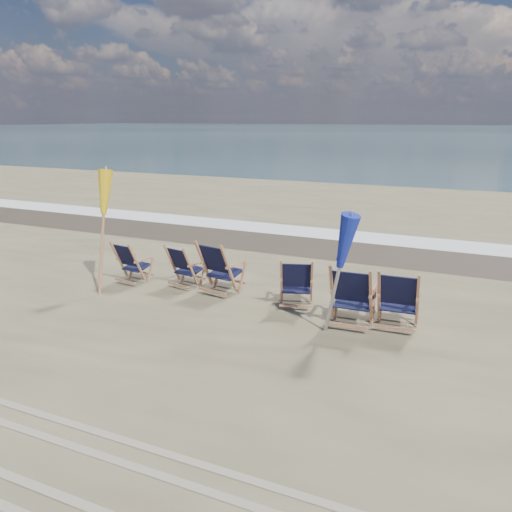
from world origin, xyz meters
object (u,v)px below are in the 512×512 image
at_px(beach_chair_4, 371,300).
at_px(beach_chair_2, 229,271).
at_px(beach_chair_1, 190,268).
at_px(umbrella_yellow, 99,198).
at_px(umbrella_blue, 338,245).
at_px(beach_chair_3, 312,284).
at_px(beach_chair_5, 417,303).
at_px(beach_chair_0, 137,265).

bearing_deg(beach_chair_4, beach_chair_2, -12.89).
xyz_separation_m(beach_chair_1, umbrella_yellow, (-1.52, -0.73, 1.41)).
bearing_deg(umbrella_blue, beach_chair_4, 35.61).
bearing_deg(beach_chair_4, beach_chair_1, -11.73).
height_order(beach_chair_1, beach_chair_3, beach_chair_3).
distance_m(beach_chair_2, beach_chair_5, 3.49).
bearing_deg(beach_chair_3, beach_chair_0, -14.54).
relative_size(beach_chair_1, beach_chair_4, 0.82).
xyz_separation_m(beach_chair_0, umbrella_blue, (4.33, -0.69, 1.03)).
height_order(beach_chair_4, beach_chair_5, beach_chair_4).
bearing_deg(beach_chair_1, beach_chair_5, -172.96).
distance_m(beach_chair_1, beach_chair_3, 2.53).
bearing_deg(umbrella_yellow, beach_chair_2, 15.01).
bearing_deg(beach_chair_1, umbrella_yellow, 37.38).
bearing_deg(beach_chair_5, beach_chair_4, 14.59).
xyz_separation_m(umbrella_yellow, umbrella_blue, (4.72, -0.19, -0.38)).
bearing_deg(beach_chair_2, beach_chair_1, 4.76).
relative_size(beach_chair_1, beach_chair_5, 0.85).
distance_m(beach_chair_2, umbrella_yellow, 2.83).
height_order(beach_chair_2, umbrella_yellow, umbrella_yellow).
relative_size(beach_chair_4, umbrella_blue, 0.56).
bearing_deg(umbrella_yellow, beach_chair_3, 10.06).
bearing_deg(beach_chair_2, beach_chair_0, 14.09).
height_order(beach_chair_2, umbrella_blue, umbrella_blue).
bearing_deg(beach_chair_0, beach_chair_4, -176.07).
bearing_deg(beach_chair_1, beach_chair_2, -173.52).
bearing_deg(beach_chair_4, beach_chair_3, -28.63).
bearing_deg(beach_chair_5, umbrella_blue, 22.74).
relative_size(beach_chair_2, beach_chair_3, 1.13).
bearing_deg(beach_chair_2, beach_chair_4, 179.97).
relative_size(beach_chair_4, umbrella_yellow, 0.46).
relative_size(beach_chair_1, umbrella_blue, 0.45).
distance_m(beach_chair_2, beach_chair_3, 1.63).
relative_size(beach_chair_3, beach_chair_4, 0.87).
relative_size(beach_chair_0, beach_chair_3, 0.96).
distance_m(beach_chair_5, umbrella_yellow, 6.06).
height_order(beach_chair_3, beach_chair_4, beach_chair_4).
relative_size(beach_chair_1, beach_chair_2, 0.83).
xyz_separation_m(beach_chair_2, beach_chair_5, (3.48, -0.27, -0.01)).
bearing_deg(umbrella_yellow, beach_chair_4, 1.74).
height_order(beach_chair_1, beach_chair_5, beach_chair_5).
distance_m(beach_chair_1, umbrella_blue, 3.49).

